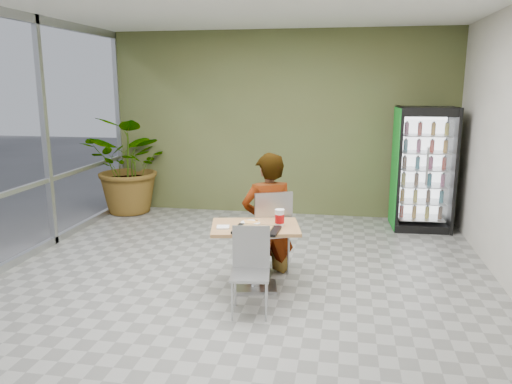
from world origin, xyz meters
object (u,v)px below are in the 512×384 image
beverage_fridge (423,169)px  potted_plant (132,165)px  chair_near (251,263)px  soda_cup (280,218)px  cafeteria_tray (257,230)px  seated_woman (268,225)px  chair_far (271,225)px  dining_table (255,244)px

beverage_fridge → potted_plant: size_ratio=1.12×
chair_near → potted_plant: size_ratio=0.50×
soda_cup → chair_near: bearing=-110.8°
cafeteria_tray → beverage_fridge: (2.13, 3.09, 0.21)m
seated_woman → soda_cup: 0.61m
chair_far → beverage_fridge: beverage_fridge is taller
dining_table → chair_far: chair_far is taller
chair_far → soda_cup: (0.17, -0.47, 0.23)m
seated_woman → cafeteria_tray: 0.79m
dining_table → cafeteria_tray: cafeteria_tray is taller
seated_woman → beverage_fridge: (2.12, 2.32, 0.38)m
dining_table → cafeteria_tray: bearing=-75.8°
dining_table → beverage_fridge: beverage_fridge is taller
beverage_fridge → potted_plant: bearing=175.3°
chair_far → soda_cup: chair_far is taller
dining_table → soda_cup: 0.41m
dining_table → cafeteria_tray: size_ratio=2.26×
dining_table → beverage_fridge: bearing=52.9°
chair_far → soda_cup: size_ratio=5.54×
seated_woman → cafeteria_tray: seated_woman is taller
soda_cup → beverage_fridge: bearing=56.0°
cafeteria_tray → potted_plant: (-2.85, 3.23, 0.11)m
chair_near → soda_cup: (0.22, 0.57, 0.33)m
soda_cup → chair_far: bearing=109.2°
cafeteria_tray → beverage_fridge: size_ratio=0.25×
soda_cup → beverage_fridge: beverage_fridge is taller
dining_table → chair_near: bearing=-84.8°
beverage_fridge → potted_plant: 4.98m
chair_near → beverage_fridge: 4.05m
chair_far → seated_woman: (-0.05, 0.05, -0.01)m
seated_woman → cafeteria_tray: bearing=65.4°
seated_woman → potted_plant: bearing=-65.0°
soda_cup → beverage_fridge: (1.91, 2.84, 0.13)m
chair_far → beverage_fridge: bearing=-155.6°
chair_far → potted_plant: (-2.90, 2.51, 0.26)m
soda_cup → beverage_fridge: 3.43m
chair_far → cafeteria_tray: (-0.05, -0.72, 0.15)m
seated_woman → potted_plant: (-2.85, 2.46, 0.27)m
chair_far → cafeteria_tray: chair_far is taller
dining_table → potted_plant: (-2.80, 3.02, 0.34)m
chair_near → soda_cup: soda_cup is taller
chair_near → beverage_fridge: size_ratio=0.45×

